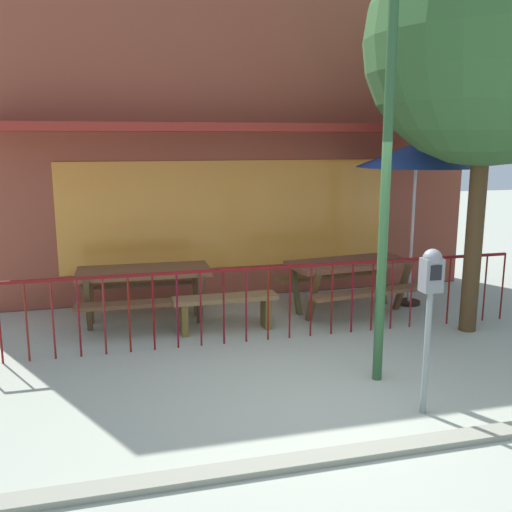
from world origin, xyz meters
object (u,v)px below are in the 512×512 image
picnic_table_right (349,272)px  patio_umbrella (416,156)px  picnic_table_left (144,281)px  parking_meter_near (431,288)px  patio_bench (225,305)px  street_lamp (389,119)px  street_tree (489,41)px

picnic_table_right → patio_umbrella: (1.08, 0.15, 1.67)m
picnic_table_left → patio_umbrella: bearing=-1.0°
picnic_table_left → picnic_table_right: bearing=-4.3°
parking_meter_near → picnic_table_right: bearing=79.0°
patio_bench → street_lamp: (1.25, -1.96, 2.37)m
street_lamp → picnic_table_left: bearing=131.7°
parking_meter_near → patio_umbrella: bearing=62.8°
picnic_table_left → street_tree: street_tree is taller
picnic_table_right → patio_bench: bearing=-169.2°
street_tree → street_lamp: bearing=-148.6°
patio_bench → street_lamp: street_lamp is taller
picnic_table_left → parking_meter_near: size_ratio=1.17×
street_tree → street_lamp: size_ratio=1.25×
picnic_table_left → street_tree: size_ratio=0.35×
picnic_table_left → street_lamp: street_lamp is taller
picnic_table_right → picnic_table_left: bearing=175.7°
street_lamp → street_tree: bearing=31.4°
picnic_table_left → patio_umbrella: size_ratio=0.74×
patio_umbrella → patio_bench: patio_umbrella is taller
picnic_table_right → parking_meter_near: parking_meter_near is taller
patio_umbrella → patio_bench: size_ratio=1.77×
street_tree → patio_umbrella: bearing=96.1°
picnic_table_left → picnic_table_right: (2.96, -0.22, 0.00)m
picnic_table_left → street_lamp: size_ratio=0.44×
picnic_table_right → patio_bench: (-1.94, -0.37, -0.26)m
patio_bench → picnic_table_left: bearing=149.8°
patio_bench → street_lamp: 3.32m
patio_bench → parking_meter_near: parking_meter_near is taller
picnic_table_right → patio_bench: 1.99m
picnic_table_right → patio_umbrella: 2.00m
street_lamp → parking_meter_near: bearing=-85.0°
street_lamp → patio_bench: bearing=122.6°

